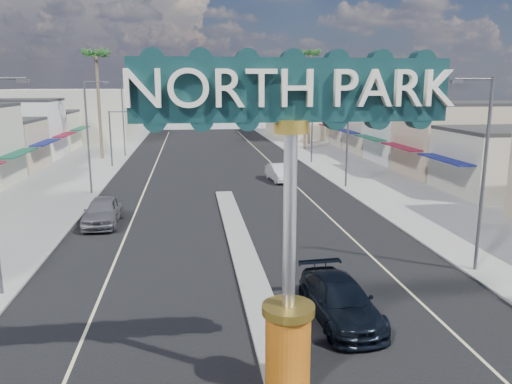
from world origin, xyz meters
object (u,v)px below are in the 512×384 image
object	(u,v)px
streetlight_l_far	(124,115)
streetlight_r_near	(481,166)
streetlight_r_far	(293,114)
car_parked_right	(280,173)
car_parked_left	(103,211)
gateway_sign	(290,189)
streetlight_l_mid	(90,132)
palm_right_mid	(306,70)
streetlight_r_mid	(346,129)
suv_right	(340,300)
traffic_signal_left	(127,127)
palm_left_far	(96,60)
traffic_signal_right	(296,125)
palm_right_far	(310,59)

from	to	relation	value
streetlight_l_far	streetlight_r_near	size ratio (longest dim) A/B	1.00
streetlight_r_far	car_parked_right	distance (m)	19.36
car_parked_right	car_parked_left	bearing A→B (deg)	-142.21
gateway_sign	streetlight_l_mid	xyz separation A→B (m)	(-10.43, 28.02, -0.86)
streetlight_l_mid	palm_right_mid	bearing A→B (deg)	47.97
streetlight_r_mid	car_parked_right	xyz separation A→B (m)	(-4.93, 3.78, -4.29)
streetlight_r_far	gateway_sign	bearing A→B (deg)	-101.78
suv_right	streetlight_r_mid	bearing A→B (deg)	68.50
traffic_signal_left	palm_left_far	world-z (taller)	palm_left_far
streetlight_l_far	streetlight_r_far	world-z (taller)	same
gateway_sign	streetlight_r_far	distance (m)	51.10
streetlight_l_far	palm_left_far	bearing A→B (deg)	-142.08
streetlight_l_mid	suv_right	size ratio (longest dim) A/B	1.71
gateway_sign	streetlight_r_near	bearing A→B (deg)	37.55
traffic_signal_left	streetlight_r_mid	distance (m)	24.11
gateway_sign	car_parked_left	world-z (taller)	gateway_sign
traffic_signal_right	streetlight_r_near	size ratio (longest dim) A/B	0.67
streetlight_l_mid	traffic_signal_right	bearing A→B (deg)	35.50
streetlight_r_mid	suv_right	bearing A→B (deg)	-107.69
palm_right_mid	palm_right_far	size ratio (longest dim) A/B	0.86
car_parked_right	palm_right_far	bearing A→B (deg)	65.46
palm_right_mid	car_parked_right	xyz separation A→B (m)	(-7.50, -22.22, -9.82)
streetlight_r_mid	palm_left_far	world-z (taller)	palm_left_far
streetlight_r_near	palm_right_mid	distance (m)	46.40
streetlight_l_far	car_parked_left	distance (m)	31.66
streetlight_r_mid	palm_right_mid	bearing A→B (deg)	84.36
streetlight_r_far	palm_right_mid	world-z (taller)	palm_right_mid
suv_right	car_parked_left	world-z (taller)	car_parked_left
streetlight_l_mid	palm_right_mid	size ratio (longest dim) A/B	0.74
streetlight_r_far	suv_right	size ratio (longest dim) A/B	1.71
streetlight_r_near	palm_right_mid	world-z (taller)	palm_right_mid
streetlight_l_far	car_parked_right	world-z (taller)	streetlight_l_far
car_parked_left	suv_right	bearing A→B (deg)	-52.71
palm_right_mid	car_parked_right	distance (m)	25.42
streetlight_l_far	palm_right_far	world-z (taller)	palm_right_far
traffic_signal_right	palm_right_mid	xyz separation A→B (m)	(3.82, 12.01, 6.33)
streetlight_r_far	palm_right_mid	bearing A→B (deg)	57.31
traffic_signal_left	streetlight_r_near	bearing A→B (deg)	-60.01
streetlight_l_far	car_parked_right	size ratio (longest dim) A/B	1.90
traffic_signal_left	car_parked_left	size ratio (longest dim) A/B	1.17
streetlight_r_mid	streetlight_r_far	size ratio (longest dim) A/B	1.00
traffic_signal_right	streetlight_r_near	bearing A→B (deg)	-87.90
streetlight_l_mid	palm_right_far	size ratio (longest dim) A/B	0.64
traffic_signal_right	streetlight_l_far	xyz separation A→B (m)	(-19.62, 8.01, 0.79)
gateway_sign	streetlight_l_far	distance (m)	51.10
suv_right	streetlight_l_far	bearing A→B (deg)	102.26
traffic_signal_left	streetlight_r_far	bearing A→B (deg)	22.20
streetlight_r_mid	traffic_signal_right	bearing A→B (deg)	95.10
palm_right_mid	traffic_signal_left	bearing A→B (deg)	-151.58
streetlight_r_near	streetlight_r_far	size ratio (longest dim) A/B	1.00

